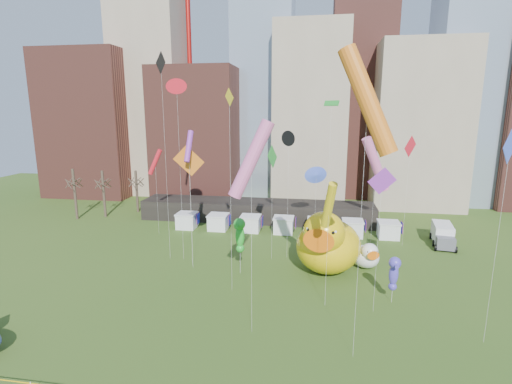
% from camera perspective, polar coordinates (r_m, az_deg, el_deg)
% --- Properties ---
extents(skyline, '(101.00, 23.00, 68.00)m').
position_cam_1_polar(skyline, '(80.15, 6.88, 14.44)').
color(skyline, brown).
rests_on(skyline, ground).
extents(pavilion, '(38.00, 6.00, 3.20)m').
position_cam_1_polar(pavilion, '(63.79, 0.10, -2.81)').
color(pavilion, black).
rests_on(pavilion, ground).
extents(vendor_tents, '(33.24, 2.80, 2.40)m').
position_cam_1_polar(vendor_tents, '(57.61, 4.12, -4.98)').
color(vendor_tents, white).
rests_on(vendor_tents, ground).
extents(bare_trees, '(8.44, 6.44, 8.50)m').
position_cam_1_polar(bare_trees, '(70.78, -21.51, -0.17)').
color(bare_trees, '#382B21').
rests_on(bare_trees, ground).
extents(big_duck, '(8.88, 10.55, 7.54)m').
position_cam_1_polar(big_duck, '(43.74, 10.54, -7.47)').
color(big_duck, '#E5BB0B').
rests_on(big_duck, ground).
extents(small_duck, '(3.92, 4.58, 3.25)m').
position_cam_1_polar(small_duck, '(46.72, 16.01, -9.03)').
color(small_duck, white).
rests_on(small_duck, ground).
extents(seahorse_green, '(1.49, 1.78, 6.41)m').
position_cam_1_polar(seahorse_green, '(42.47, -2.42, -5.99)').
color(seahorse_green, silver).
rests_on(seahorse_green, ground).
extents(seahorse_purple, '(1.17, 1.46, 4.59)m').
position_cam_1_polar(seahorse_purple, '(38.85, 19.77, -10.95)').
color(seahorse_purple, silver).
rests_on(seahorse_purple, ground).
extents(box_truck, '(3.28, 6.63, 2.70)m').
position_cam_1_polar(box_truck, '(58.34, 25.94, -5.68)').
color(box_truck, white).
rests_on(box_truck, ground).
extents(kite_0, '(2.28, 0.97, 12.58)m').
position_cam_1_polar(kite_0, '(56.93, -14.72, 4.33)').
color(kite_0, silver).
rests_on(kite_0, ground).
extents(kite_1, '(3.70, 2.02, 17.30)m').
position_cam_1_polar(kite_1, '(28.88, -0.70, 4.84)').
color(kite_1, silver).
rests_on(kite_1, ground).
extents(kite_2, '(1.32, 1.54, 15.60)m').
position_cam_1_polar(kite_2, '(45.36, 4.89, 7.87)').
color(kite_2, silver).
rests_on(kite_2, ground).
extents(kite_3, '(0.83, 2.66, 13.99)m').
position_cam_1_polar(kite_3, '(45.03, 2.44, 5.03)').
color(kite_3, silver).
rests_on(kite_3, ground).
extents(kite_4, '(1.47, 2.80, 11.96)m').
position_cam_1_polar(kite_4, '(34.57, 10.74, -1.96)').
color(kite_4, silver).
rests_on(kite_4, ground).
extents(kite_5, '(2.05, 1.37, 10.67)m').
position_cam_1_polar(kite_5, '(51.23, 8.92, 2.49)').
color(kite_5, silver).
rests_on(kite_5, ground).
extents(kite_6, '(3.09, 1.66, 14.15)m').
position_cam_1_polar(kite_6, '(43.54, -9.91, 4.45)').
color(kite_6, silver).
rests_on(kite_6, ground).
extents(kite_7, '(0.71, 2.07, 15.78)m').
position_cam_1_polar(kite_7, '(42.71, -9.93, 6.64)').
color(kite_7, silver).
rests_on(kite_7, ground).
extents(kite_8, '(1.71, 0.34, 21.37)m').
position_cam_1_polar(kite_8, '(45.41, -11.67, 14.97)').
color(kite_8, silver).
rests_on(kite_8, ground).
extents(kite_9, '(4.55, 2.92, 14.63)m').
position_cam_1_polar(kite_9, '(53.66, 17.31, 3.94)').
color(kite_9, silver).
rests_on(kite_9, ground).
extents(kite_10, '(0.13, 2.52, 24.36)m').
position_cam_1_polar(kite_10, '(46.24, -13.88, 17.28)').
color(kite_10, silver).
rests_on(kite_10, ground).
extents(kite_11, '(1.64, 1.41, 18.93)m').
position_cam_1_polar(kite_11, '(43.27, 11.11, 12.34)').
color(kite_11, silver).
rests_on(kite_11, ground).
extents(kite_12, '(1.07, 1.27, 19.89)m').
position_cam_1_polar(kite_12, '(36.23, -3.95, 12.19)').
color(kite_12, silver).
rests_on(kite_12, ground).
extents(kite_13, '(1.85, 2.10, 16.90)m').
position_cam_1_polar(kite_13, '(32.67, 33.48, 5.43)').
color(kite_13, silver).
rests_on(kite_13, ground).
extents(kite_14, '(4.37, 2.54, 22.04)m').
position_cam_1_polar(kite_14, '(26.36, 16.23, 12.81)').
color(kite_14, silver).
rests_on(kite_14, ground).
extents(kite_15, '(2.28, 0.74, 13.24)m').
position_cam_1_polar(kite_15, '(34.17, 18.14, 1.22)').
color(kite_15, silver).
rests_on(kite_15, ground).
extents(kite_16, '(1.87, 2.10, 14.77)m').
position_cam_1_polar(kite_16, '(53.47, 21.87, 6.09)').
color(kite_16, silver).
rests_on(kite_16, ground).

